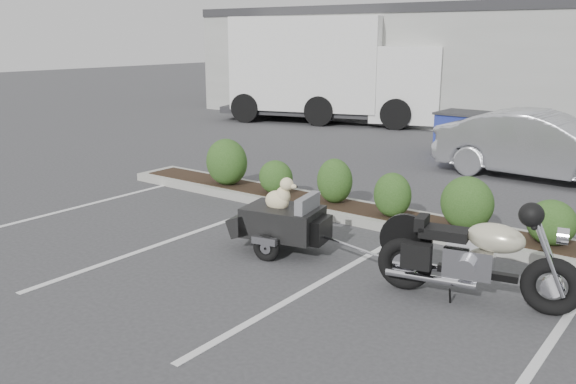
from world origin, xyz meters
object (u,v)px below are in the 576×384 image
Objects in this scene: motorcycle at (475,258)px; delivery_truck at (335,72)px; pet_trailer at (282,220)px; sedan at (542,146)px; dumpster at (473,135)px.

motorcycle is 0.28× the size of delivery_truck.
pet_trailer is (-2.79, 0.02, -0.07)m from motorcycle.
delivery_truck reaches higher than sedan.
pet_trailer is at bearing 168.26° from motorcycle.
pet_trailer is 7.11m from sedan.
motorcycle is at bearing -68.48° from dumpster.
dumpster is 0.21× the size of delivery_truck.
motorcycle is 8.97m from dumpster.
dumpster is at bearing 56.31° from sedan.
sedan is (1.66, 6.90, 0.25)m from pet_trailer.
sedan is 2.52× the size of dumpster.
motorcycle is 1.23× the size of pet_trailer.
motorcycle reaches higher than dumpster.
dumpster is (-2.05, 1.47, -0.15)m from sedan.
sedan reaches higher than pet_trailer.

